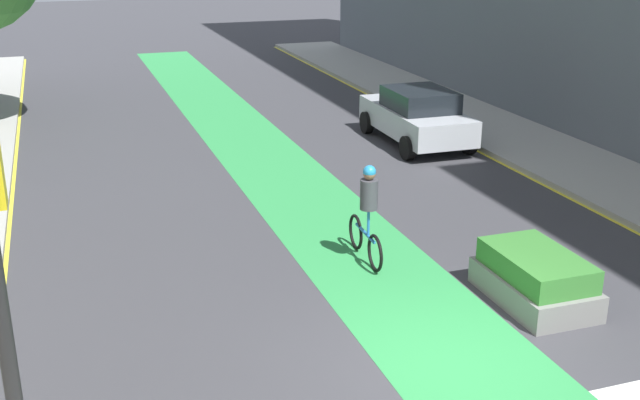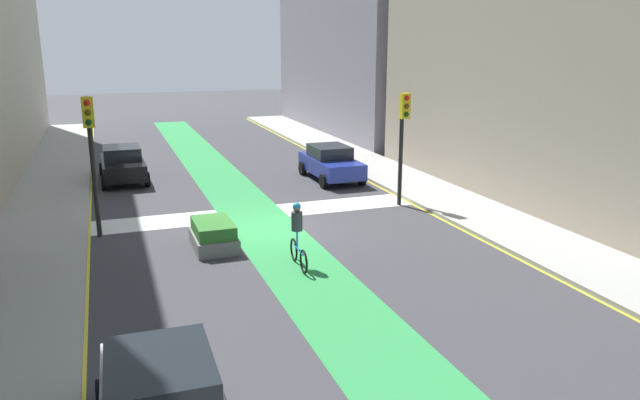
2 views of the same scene
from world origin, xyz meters
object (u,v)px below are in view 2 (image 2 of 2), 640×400
(traffic_signal_near_left, at_px, (403,128))
(median_planter, at_px, (214,235))
(cyclist_in_lane, at_px, (298,233))
(car_blue_left_near, at_px, (331,163))
(car_black_right_near, at_px, (123,164))
(traffic_signal_near_right, at_px, (91,141))

(traffic_signal_near_left, xyz_separation_m, median_planter, (7.74, 2.54, -2.64))
(traffic_signal_near_left, distance_m, cyclist_in_lane, 7.86)
(median_planter, bearing_deg, cyclist_in_lane, 129.66)
(car_blue_left_near, relative_size, median_planter, 2.03)
(traffic_signal_near_left, height_order, cyclist_in_lane, traffic_signal_near_left)
(car_black_right_near, height_order, median_planter, car_black_right_near)
(traffic_signal_near_right, height_order, car_black_right_near, traffic_signal_near_right)
(car_blue_left_near, distance_m, median_planter, 10.33)
(traffic_signal_near_left, relative_size, car_black_right_near, 1.03)
(traffic_signal_near_right, distance_m, car_blue_left_near, 11.77)
(car_blue_left_near, bearing_deg, cyclist_in_lane, 64.61)
(traffic_signal_near_left, xyz_separation_m, car_blue_left_near, (0.95, -5.23, -2.25))
(car_black_right_near, bearing_deg, cyclist_in_lane, 107.92)
(traffic_signal_near_right, distance_m, car_black_right_near, 8.81)
(traffic_signal_near_right, height_order, median_planter, traffic_signal_near_right)
(traffic_signal_near_right, xyz_separation_m, car_black_right_near, (-1.09, -8.41, -2.39))
(median_planter, bearing_deg, traffic_signal_near_right, -34.36)
(median_planter, bearing_deg, car_black_right_near, -78.12)
(car_black_right_near, relative_size, cyclist_in_lane, 2.28)
(traffic_signal_near_left, height_order, car_blue_left_near, traffic_signal_near_left)
(traffic_signal_near_left, bearing_deg, car_black_right_near, -39.22)
(cyclist_in_lane, bearing_deg, median_planter, -50.34)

